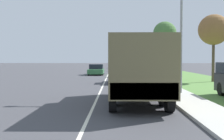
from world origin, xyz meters
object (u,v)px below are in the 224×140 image
car_second_ahead (96,70)px  car_fourth_ahead (117,65)px  lamp_post (178,20)px  car_farthest_ahead (119,64)px  military_truck (137,68)px  car_third_ahead (122,67)px  car_nearest_ahead (122,75)px

car_second_ahead → car_fourth_ahead: (2.96, 25.15, 0.08)m
lamp_post → car_farthest_ahead: bearing=92.7°
military_truck → car_farthest_ahead: size_ratio=1.61×
car_second_ahead → lamp_post: bearing=-73.2°
car_third_ahead → car_farthest_ahead: car_third_ahead is taller
military_truck → car_nearest_ahead: (-0.43, 11.18, -1.01)m
car_second_ahead → car_farthest_ahead: size_ratio=1.07×
car_second_ahead → car_fourth_ahead: bearing=83.3°
military_truck → car_third_ahead: military_truck is taller
car_third_ahead → car_farthest_ahead: size_ratio=1.08×
car_second_ahead → car_third_ahead: (3.51, 10.23, 0.01)m
car_nearest_ahead → lamp_post: 9.26m
car_fourth_ahead → car_farthest_ahead: car_fourth_ahead is taller
car_farthest_ahead → car_third_ahead: bearing=-89.8°
lamp_post → car_nearest_ahead: bearing=110.7°
car_second_ahead → car_third_ahead: size_ratio=0.99×
car_nearest_ahead → car_third_ahead: (0.45, 22.38, -0.03)m
military_truck → lamp_post: lamp_post is taller
car_second_ahead → car_third_ahead: 10.82m
car_nearest_ahead → car_farthest_ahead: (0.39, 47.18, -0.05)m
car_fourth_ahead → car_farthest_ahead: 9.89m
military_truck → car_fourth_ahead: 48.49m
car_fourth_ahead → car_farthest_ahead: bearing=87.2°
lamp_post → car_third_ahead: bearing=94.8°
military_truck → car_third_ahead: size_ratio=1.49×
car_third_ahead → car_fourth_ahead: size_ratio=1.11×
military_truck → car_second_ahead: military_truck is taller
car_nearest_ahead → car_fourth_ahead: size_ratio=1.02×
car_third_ahead → car_fourth_ahead: (-0.56, 14.92, 0.07)m
military_truck → lamp_post: (2.58, 3.22, 2.65)m
military_truck → car_farthest_ahead: military_truck is taller
car_nearest_ahead → car_second_ahead: bearing=104.1°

